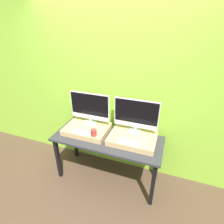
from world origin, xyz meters
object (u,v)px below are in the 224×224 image
at_px(monitor_right, 136,115).
at_px(mug, 94,133).
at_px(monitor_left, 90,107).
at_px(keyboard_right, 129,143).
at_px(keyboard_left, 81,132).

bearing_deg(monitor_right, mug, -148.77).
bearing_deg(monitor_left, keyboard_right, -23.54).
relative_size(mug, monitor_right, 0.15).
height_order(monitor_left, keyboard_left, monitor_left).
bearing_deg(keyboard_left, keyboard_right, 0.00).
bearing_deg(monitor_right, keyboard_right, -90.00).
bearing_deg(monitor_left, monitor_right, 0.00).
xyz_separation_m(keyboard_left, mug, (0.20, 0.00, 0.04)).
bearing_deg(keyboard_left, monitor_left, 90.00).
bearing_deg(monitor_right, monitor_left, 180.00).
xyz_separation_m(keyboard_left, keyboard_right, (0.70, 0.00, 0.00)).
bearing_deg(keyboard_right, keyboard_left, 180.00).
height_order(mug, monitor_right, monitor_right).
xyz_separation_m(monitor_left, keyboard_right, (0.70, -0.31, -0.25)).
distance_m(mug, monitor_right, 0.63).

